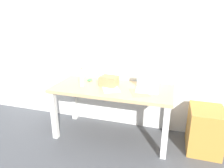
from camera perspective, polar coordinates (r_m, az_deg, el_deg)
ground_plane at (r=3.03m, az=0.00°, el=-14.21°), size 8.00×8.00×0.00m
back_wall at (r=2.96m, az=2.39°, el=11.98°), size 5.20×0.08×2.60m
desk at (r=2.74m, az=0.00°, el=-3.06°), size 1.61×0.71×0.74m
laptop_right at (r=2.65m, az=10.00°, el=-0.72°), size 0.31×0.28×0.22m
beer_bottle at (r=2.76m, az=-8.63°, el=1.32°), size 0.06×0.06×0.25m
computer_mouse at (r=2.98m, az=-6.38°, el=1.16°), size 0.07×0.10×0.03m
cardboard_box at (r=2.76m, az=-0.86°, el=0.87°), size 0.25×0.22×0.13m
coffee_mug at (r=2.85m, az=10.01°, el=0.76°), size 0.08×0.08×0.09m
paper_sheet_front_right at (r=2.54m, az=7.74°, el=-2.45°), size 0.31×0.36×0.00m
paper_sheet_center at (r=2.65m, az=-0.37°, el=-1.36°), size 0.32×0.36×0.00m
filing_cabinet at (r=2.86m, az=24.86°, el=-11.71°), size 0.40×0.48×0.57m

